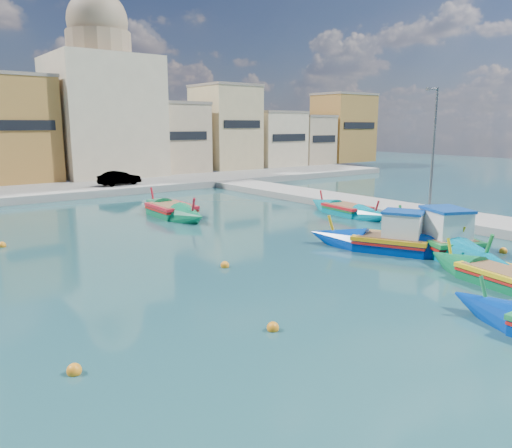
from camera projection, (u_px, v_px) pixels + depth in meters
name	position (u px, v px, depth m)	size (l,w,h in m)	color
ground	(271.00, 311.00, 15.86)	(160.00, 160.00, 0.00)	#163642
north_quay	(24.00, 194.00, 40.73)	(80.00, 8.00, 0.60)	gray
north_townhouses	(74.00, 133.00, 49.53)	(83.20, 7.87, 10.19)	tan
church_block	(102.00, 99.00, 51.34)	(10.00, 10.00, 19.10)	beige
quay_street_lamp	(433.00, 150.00, 30.08)	(1.18, 0.16, 8.00)	#595B60
luzzu_turquoise_cabin	(438.00, 242.00, 23.44)	(6.37, 10.12, 3.26)	#00769A
luzzu_blue_cabin	(392.00, 243.00, 23.40)	(5.49, 8.40, 2.96)	#0031A0
luzzu_cyan_mid	(347.00, 211.00, 32.92)	(2.74, 7.90, 2.29)	#00869E
luzzu_green	(172.00, 212.00, 32.36)	(2.53, 8.60, 2.68)	#0B7648
luzzu_cyan_south	(501.00, 278.00, 18.50)	(2.98, 7.14, 2.16)	#0A723F
mooring_buoys	(203.00, 260.00, 21.64)	(19.85, 22.55, 0.36)	orange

